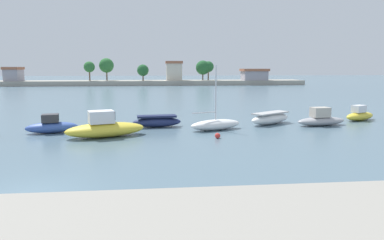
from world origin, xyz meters
The scene contains 10 objects.
ground_plane centered at (0.00, 0.00, 0.00)m, with size 400.00×400.00×0.00m, color slate.
moored_boat_1 centered at (-3.02, 13.18, 0.52)m, with size 3.93×2.16×1.43m.
moored_boat_2 centered at (1.23, 11.27, 0.64)m, with size 5.90×3.65×1.88m.
moored_boat_3 centered at (4.88, 14.94, 0.46)m, with size 4.10×1.57×0.97m.
moored_boat_4 centered at (9.52, 13.16, 0.44)m, with size 4.55×2.81×5.06m.
moored_boat_5 centered at (14.74, 15.46, 0.50)m, with size 4.63×3.68×1.03m.
moored_boat_6 centered at (18.79, 14.28, 0.53)m, with size 4.55×2.09×1.56m.
moored_boat_7 centered at (23.74, 16.64, 0.50)m, with size 3.85×2.73×1.43m.
mooring_buoy_2 centered at (9.11, 9.92, 0.19)m, with size 0.38×0.38×0.38m, color red.
distant_shoreline centered at (2.21, 83.86, 1.78)m, with size 92.83×8.99×7.53m.
Camera 1 is at (5.07, -12.76, 4.88)m, focal length 31.49 mm.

